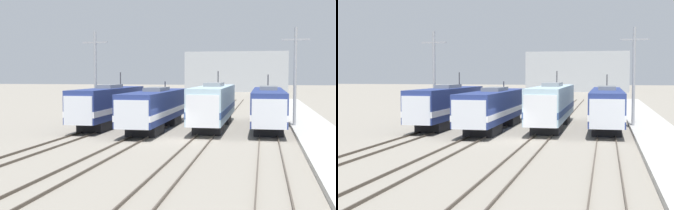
{
  "view_description": "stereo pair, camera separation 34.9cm",
  "coord_description": "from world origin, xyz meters",
  "views": [
    {
      "loc": [
        7.25,
        -35.41,
        5.13
      ],
      "look_at": [
        -0.79,
        3.87,
        2.52
      ],
      "focal_mm": 50.0,
      "sensor_mm": 36.0,
      "label": 1
    },
    {
      "loc": [
        7.59,
        -35.34,
        5.13
      ],
      "look_at": [
        -0.79,
        3.87,
        2.52
      ],
      "focal_mm": 50.0,
      "sensor_mm": 36.0,
      "label": 2
    }
  ],
  "objects": [
    {
      "name": "ground_plane",
      "position": [
        0.0,
        0.0,
        0.0
      ],
      "size": [
        400.0,
        400.0,
        0.0
      ],
      "primitive_type": "plane",
      "color": "gray"
    },
    {
      "name": "rail_pair_far_left",
      "position": [
        -7.7,
        0.0,
        0.07
      ],
      "size": [
        1.51,
        120.0,
        0.15
      ],
      "color": "#4C4238",
      "rests_on": "ground_plane"
    },
    {
      "name": "rail_pair_center_left",
      "position": [
        -2.57,
        0.0,
        0.07
      ],
      "size": [
        1.51,
        120.0,
        0.15
      ],
      "color": "#4C4238",
      "rests_on": "ground_plane"
    },
    {
      "name": "rail_pair_center_right",
      "position": [
        2.57,
        0.0,
        0.07
      ],
      "size": [
        1.51,
        120.0,
        0.15
      ],
      "color": "#4C4238",
      "rests_on": "ground_plane"
    },
    {
      "name": "rail_pair_far_right",
      "position": [
        7.7,
        0.0,
        0.07
      ],
      "size": [
        1.51,
        120.0,
        0.15
      ],
      "color": "#4C4238",
      "rests_on": "ground_plane"
    },
    {
      "name": "locomotive_far_left",
      "position": [
        -7.7,
        8.25,
        2.14
      ],
      "size": [
        2.75,
        16.36,
        5.38
      ],
      "color": "black",
      "rests_on": "ground_plane"
    },
    {
      "name": "locomotive_center_left",
      "position": [
        -2.57,
        6.75,
        2.04
      ],
      "size": [
        3.01,
        17.41,
        4.45
      ],
      "color": "black",
      "rests_on": "ground_plane"
    },
    {
      "name": "locomotive_center_right",
      "position": [
        2.57,
        9.29,
        2.24
      ],
      "size": [
        2.93,
        17.79,
        5.51
      ],
      "color": "#232326",
      "rests_on": "ground_plane"
    },
    {
      "name": "locomotive_far_right",
      "position": [
        7.7,
        10.02,
        2.08
      ],
      "size": [
        2.92,
        19.34,
        5.14
      ],
      "color": "black",
      "rests_on": "ground_plane"
    },
    {
      "name": "catenary_tower_left",
      "position": [
        -9.65,
        10.03,
        5.06
      ],
      "size": [
        2.62,
        0.29,
        9.55
      ],
      "color": "gray",
      "rests_on": "ground_plane"
    },
    {
      "name": "catenary_tower_right",
      "position": [
        10.14,
        10.03,
        5.06
      ],
      "size": [
        2.62,
        0.29,
        9.55
      ],
      "color": "gray",
      "rests_on": "ground_plane"
    },
    {
      "name": "platform",
      "position": [
        11.85,
        0.0,
        0.17
      ],
      "size": [
        4.0,
        120.0,
        0.34
      ],
      "color": "#B7B5AD",
      "rests_on": "ground_plane"
    },
    {
      "name": "depot_building",
      "position": [
        -0.9,
        109.23,
        5.99
      ],
      "size": [
        30.27,
        12.2,
        11.98
      ],
      "color": "#9EA3A8",
      "rests_on": "ground_plane"
    }
  ]
}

